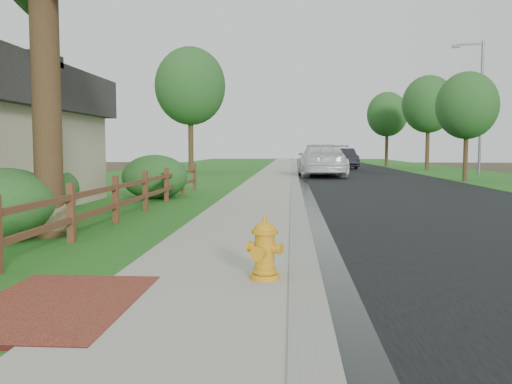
# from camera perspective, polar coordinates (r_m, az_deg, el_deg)

# --- Properties ---
(ground) EXTENTS (120.00, 120.00, 0.00)m
(ground) POSITION_cam_1_polar(r_m,az_deg,el_deg) (6.54, 1.72, -10.41)
(ground) COLOR #3A2F1F
(road) EXTENTS (8.00, 90.00, 0.02)m
(road) POSITION_cam_1_polar(r_m,az_deg,el_deg) (41.58, 9.81, 2.23)
(road) COLOR black
(road) RESTS_ON ground
(curb) EXTENTS (0.40, 90.00, 0.12)m
(curb) POSITION_cam_1_polar(r_m,az_deg,el_deg) (41.34, 4.00, 2.34)
(curb) COLOR gray
(curb) RESTS_ON ground
(wet_gutter) EXTENTS (0.50, 90.00, 0.00)m
(wet_gutter) POSITION_cam_1_polar(r_m,az_deg,el_deg) (41.35, 4.49, 2.29)
(wet_gutter) COLOR black
(wet_gutter) RESTS_ON road
(sidewalk) EXTENTS (2.20, 90.00, 0.10)m
(sidewalk) POSITION_cam_1_polar(r_m,az_deg,el_deg) (41.36, 2.20, 2.34)
(sidewalk) COLOR #A49B8E
(sidewalk) RESTS_ON ground
(grass_strip) EXTENTS (1.60, 90.00, 0.06)m
(grass_strip) POSITION_cam_1_polar(r_m,az_deg,el_deg) (41.45, -0.43, 2.32)
(grass_strip) COLOR #215217
(grass_strip) RESTS_ON ground
(lawn_near) EXTENTS (9.00, 90.00, 0.04)m
(lawn_near) POSITION_cam_1_polar(r_m,az_deg,el_deg) (42.15, -7.50, 2.30)
(lawn_near) COLOR #215217
(lawn_near) RESTS_ON ground
(verge_far) EXTENTS (6.00, 90.00, 0.04)m
(verge_far) POSITION_cam_1_polar(r_m,az_deg,el_deg) (42.86, 19.03, 2.13)
(verge_far) COLOR #215217
(verge_far) RESTS_ON ground
(brick_patch) EXTENTS (1.60, 2.40, 0.11)m
(brick_patch) POSITION_cam_1_polar(r_m,az_deg,el_deg) (6.06, -20.36, -11.37)
(brick_patch) COLOR maroon
(brick_patch) RESTS_ON ground
(ranch_fence) EXTENTS (0.12, 16.92, 1.10)m
(ranch_fence) POSITION_cam_1_polar(r_m,az_deg,el_deg) (13.32, -12.93, -0.14)
(ranch_fence) COLOR #54301C
(ranch_fence) RESTS_ON ground
(fire_hydrant) EXTENTS (0.50, 0.41, 0.77)m
(fire_hydrant) POSITION_cam_1_polar(r_m,az_deg,el_deg) (6.64, 0.90, -6.17)
(fire_hydrant) COLOR orange
(fire_hydrant) RESTS_ON sidewalk
(white_suv) EXTENTS (2.96, 6.72, 1.92)m
(white_suv) POSITION_cam_1_polar(r_m,az_deg,el_deg) (32.54, 6.90, 3.33)
(white_suv) COLOR white
(white_suv) RESTS_ON road
(dark_car_mid) EXTENTS (3.30, 5.20, 1.65)m
(dark_car_mid) POSITION_cam_1_polar(r_m,az_deg,el_deg) (43.02, 6.99, 3.45)
(dark_car_mid) COLOR black
(dark_car_mid) RESTS_ON road
(dark_car_far) EXTENTS (2.20, 5.23, 1.68)m
(dark_car_far) POSITION_cam_1_polar(r_m,az_deg,el_deg) (45.76, 9.17, 3.52)
(dark_car_far) COLOR black
(dark_car_far) RESTS_ON road
(streetlight) EXTENTS (1.91, 0.54, 8.33)m
(streetlight) POSITION_cam_1_polar(r_m,az_deg,el_deg) (36.94, 22.37, 8.97)
(streetlight) COLOR slate
(streetlight) RESTS_ON ground
(boulder) EXTENTS (1.23, 0.98, 0.75)m
(boulder) POSITION_cam_1_polar(r_m,az_deg,el_deg) (11.01, -21.42, -2.58)
(boulder) COLOR brown
(boulder) RESTS_ON ground
(shrub_b) EXTENTS (2.36, 2.36, 1.34)m
(shrub_b) POSITION_cam_1_polar(r_m,az_deg,el_deg) (11.01, -24.92, -1.16)
(shrub_b) COLOR #1A4820
(shrub_b) RESTS_ON ground
(shrub_c) EXTENTS (1.86, 1.86, 1.16)m
(shrub_c) POSITION_cam_1_polar(r_m,az_deg,el_deg) (16.12, -20.90, 0.35)
(shrub_c) COLOR #1A4820
(shrub_c) RESTS_ON ground
(shrub_d) EXTENTS (2.47, 2.47, 1.48)m
(shrub_d) POSITION_cam_1_polar(r_m,az_deg,el_deg) (18.36, -10.60, 1.56)
(shrub_d) COLOR #1A4820
(shrub_d) RESTS_ON ground
(tree_near_right) EXTENTS (3.07, 3.07, 5.53)m
(tree_near_right) POSITION_cam_1_polar(r_m,az_deg,el_deg) (29.45, 21.33, 8.46)
(tree_near_right) COLOR #3D2319
(tree_near_right) RESTS_ON ground
(tree_mid_left) EXTENTS (4.71, 4.71, 8.43)m
(tree_mid_left) POSITION_cam_1_polar(r_m,az_deg,el_deg) (37.05, -6.93, 10.98)
(tree_mid_left) COLOR #3D2319
(tree_mid_left) RESTS_ON ground
(tree_mid_right) EXTENTS (4.04, 4.04, 7.33)m
(tree_mid_right) POSITION_cam_1_polar(r_m,az_deg,el_deg) (44.48, 17.70, 8.78)
(tree_mid_right) COLOR #3D2319
(tree_mid_right) RESTS_ON ground
(tree_far_right) EXTENTS (3.73, 3.73, 6.87)m
(tree_far_right) POSITION_cam_1_polar(r_m,az_deg,el_deg) (51.76, 13.65, 7.94)
(tree_far_right) COLOR #3D2319
(tree_far_right) RESTS_ON ground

